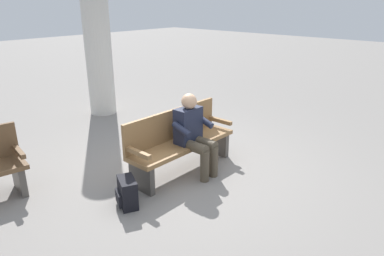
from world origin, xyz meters
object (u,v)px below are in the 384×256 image
bench_near (180,140)px  support_pillar (97,37)px  backpack (127,193)px  person_seated (194,132)px

bench_near → support_pillar: bearing=-105.3°
backpack → support_pillar: support_pillar is taller
support_pillar → bench_near: bearing=74.8°
person_seated → support_pillar: support_pillar is taller
backpack → bench_near: bearing=-169.3°
person_seated → support_pillar: size_ratio=0.35×
bench_near → support_pillar: (-0.88, -3.22, 1.21)m
person_seated → support_pillar: 3.70m
backpack → support_pillar: bearing=-120.6°
bench_near → person_seated: bearing=103.9°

